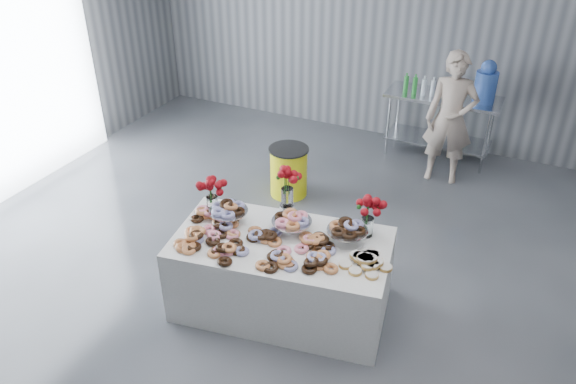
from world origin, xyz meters
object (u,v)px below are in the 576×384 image
water_jug (486,83)px  trash_barrel (289,171)px  display_table (282,275)px  person (450,119)px  prep_table (441,115)px

water_jug → trash_barrel: 2.78m
display_table → water_jug: (1.11, 3.70, 0.77)m
display_table → person: size_ratio=1.13×
water_jug → person: bearing=-115.3°
display_table → water_jug: size_ratio=3.43×
display_table → prep_table: 3.75m
display_table → trash_barrel: (-0.82, 1.88, -0.06)m
display_table → prep_table: bearing=80.6°
water_jug → trash_barrel: size_ratio=0.88×
prep_table → display_table: bearing=-99.4°
trash_barrel → prep_table: bearing=51.8°
prep_table → trash_barrel: bearing=-128.2°
person → trash_barrel: 2.11m
water_jug → person: person is taller
display_table → trash_barrel: size_ratio=3.02×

